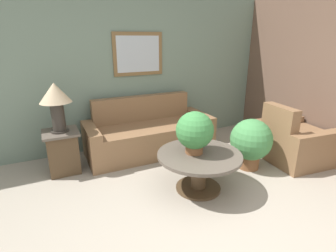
{
  "coord_description": "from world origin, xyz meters",
  "views": [
    {
      "loc": [
        -1.3,
        -1.57,
        1.86
      ],
      "look_at": [
        0.28,
        1.71,
        0.63
      ],
      "focal_mm": 28.0,
      "sensor_mm": 36.0,
      "label": 1
    }
  ],
  "objects_px": {
    "potted_plant_on_table": "(195,131)",
    "couch_main": "(149,134)",
    "side_table": "(63,151)",
    "table_lamp": "(56,98)",
    "potted_plant_floor": "(251,141)",
    "coffee_table": "(199,164)",
    "armchair": "(294,142)"
  },
  "relations": [
    {
      "from": "table_lamp",
      "to": "potted_plant_floor",
      "type": "xyz_separation_m",
      "value": [
        2.5,
        -1.09,
        -0.66
      ]
    },
    {
      "from": "couch_main",
      "to": "potted_plant_on_table",
      "type": "relative_size",
      "value": 3.95
    },
    {
      "from": "side_table",
      "to": "potted_plant_floor",
      "type": "relative_size",
      "value": 0.82
    },
    {
      "from": "potted_plant_on_table",
      "to": "couch_main",
      "type": "bearing_deg",
      "value": 93.13
    },
    {
      "from": "side_table",
      "to": "couch_main",
      "type": "bearing_deg",
      "value": 5.49
    },
    {
      "from": "armchair",
      "to": "potted_plant_on_table",
      "type": "xyz_separation_m",
      "value": [
        -1.86,
        -0.03,
        0.48
      ]
    },
    {
      "from": "side_table",
      "to": "table_lamp",
      "type": "bearing_deg",
      "value": 0.0
    },
    {
      "from": "armchair",
      "to": "table_lamp",
      "type": "height_order",
      "value": "table_lamp"
    },
    {
      "from": "table_lamp",
      "to": "side_table",
      "type": "bearing_deg",
      "value": 180.0
    },
    {
      "from": "potted_plant_floor",
      "to": "table_lamp",
      "type": "bearing_deg",
      "value": 156.48
    },
    {
      "from": "armchair",
      "to": "coffee_table",
      "type": "relative_size",
      "value": 1.0
    },
    {
      "from": "armchair",
      "to": "potted_plant_on_table",
      "type": "bearing_deg",
      "value": 96.84
    },
    {
      "from": "couch_main",
      "to": "potted_plant_on_table",
      "type": "xyz_separation_m",
      "value": [
        0.07,
        -1.34,
        0.48
      ]
    },
    {
      "from": "table_lamp",
      "to": "coffee_table",
      "type": "bearing_deg",
      "value": -39.85
    },
    {
      "from": "potted_plant_on_table",
      "to": "coffee_table",
      "type": "bearing_deg",
      "value": -46.67
    },
    {
      "from": "armchair",
      "to": "side_table",
      "type": "relative_size",
      "value": 1.71
    },
    {
      "from": "side_table",
      "to": "potted_plant_floor",
      "type": "distance_m",
      "value": 2.73
    },
    {
      "from": "couch_main",
      "to": "coffee_table",
      "type": "distance_m",
      "value": 1.4
    },
    {
      "from": "coffee_table",
      "to": "potted_plant_floor",
      "type": "xyz_separation_m",
      "value": [
        1.0,
        0.17,
        0.07
      ]
    },
    {
      "from": "armchair",
      "to": "potted_plant_on_table",
      "type": "distance_m",
      "value": 1.93
    },
    {
      "from": "armchair",
      "to": "side_table",
      "type": "xyz_separation_m",
      "value": [
        -3.32,
        1.17,
        0.02
      ]
    },
    {
      "from": "armchair",
      "to": "potted_plant_floor",
      "type": "relative_size",
      "value": 1.39
    },
    {
      "from": "couch_main",
      "to": "side_table",
      "type": "height_order",
      "value": "couch_main"
    },
    {
      "from": "coffee_table",
      "to": "couch_main",
      "type": "bearing_deg",
      "value": 95.01
    },
    {
      "from": "side_table",
      "to": "potted_plant_on_table",
      "type": "relative_size",
      "value": 1.17
    },
    {
      "from": "potted_plant_on_table",
      "to": "side_table",
      "type": "bearing_deg",
      "value": 140.4
    },
    {
      "from": "couch_main",
      "to": "potted_plant_on_table",
      "type": "distance_m",
      "value": 1.42
    },
    {
      "from": "coffee_table",
      "to": "table_lamp",
      "type": "xyz_separation_m",
      "value": [
        -1.51,
        1.26,
        0.73
      ]
    },
    {
      "from": "couch_main",
      "to": "armchair",
      "type": "relative_size",
      "value": 1.98
    },
    {
      "from": "table_lamp",
      "to": "potted_plant_floor",
      "type": "relative_size",
      "value": 0.9
    },
    {
      "from": "coffee_table",
      "to": "potted_plant_floor",
      "type": "bearing_deg",
      "value": 9.64
    },
    {
      "from": "coffee_table",
      "to": "side_table",
      "type": "xyz_separation_m",
      "value": [
        -1.51,
        1.26,
        -0.05
      ]
    }
  ]
}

